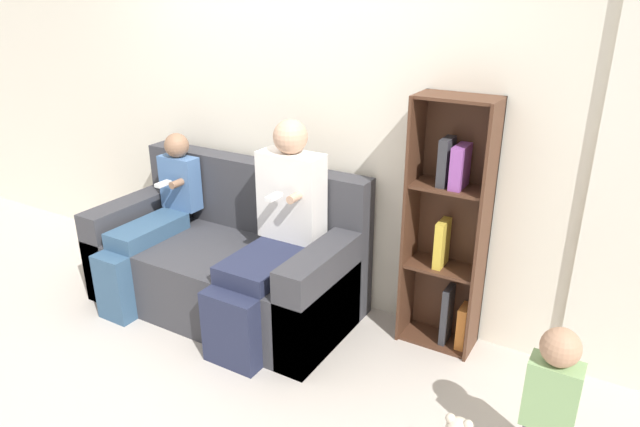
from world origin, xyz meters
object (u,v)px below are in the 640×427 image
at_px(child_seated, 152,221).
at_px(adult_seated, 273,231).
at_px(couch, 228,262).
at_px(bookshelf, 450,229).
at_px(toddler_standing, 551,400).

bearing_deg(child_seated, adult_seated, 3.49).
xyz_separation_m(couch, bookshelf, (1.42, 0.34, 0.44)).
bearing_deg(toddler_standing, couch, 168.46).
xyz_separation_m(adult_seated, child_seated, (-0.98, -0.06, -0.12)).
bearing_deg(bookshelf, adult_seated, -156.04).
bearing_deg(bookshelf, toddler_standing, -46.04).
bearing_deg(adult_seated, bookshelf, 23.96).
bearing_deg(couch, child_seated, -163.96).
relative_size(couch, bookshelf, 1.17).
relative_size(adult_seated, toddler_standing, 1.76).
xyz_separation_m(couch, toddler_standing, (2.18, -0.45, 0.08)).
bearing_deg(adult_seated, toddler_standing, -11.60).
relative_size(toddler_standing, bookshelf, 0.49).
distance_m(adult_seated, toddler_standing, 1.78).
height_order(adult_seated, child_seated, adult_seated).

